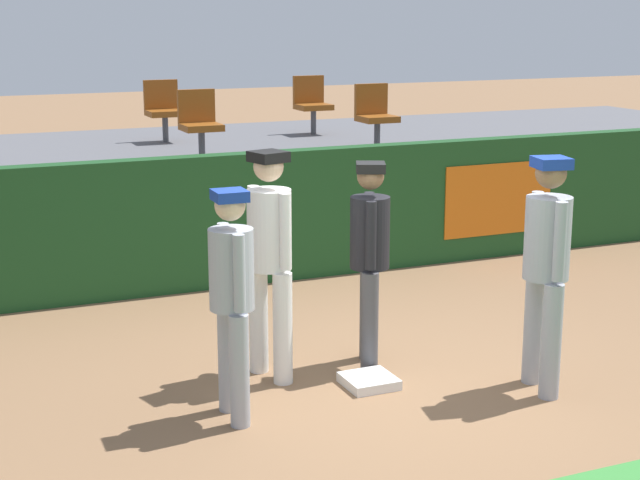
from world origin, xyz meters
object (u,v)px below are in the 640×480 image
seat_back_right (312,101)px  player_runner_visitor (232,289)px  player_coach_visitor (546,258)px  seat_back_center (163,107)px  player_fielder_home (269,249)px  player_umpire (370,250)px  first_base (369,381)px  seat_front_center (199,121)px  seat_front_right (375,113)px

seat_back_right → player_runner_visitor: bearing=-117.4°
player_coach_visitor → seat_back_center: 7.28m
player_coach_visitor → seat_back_right: seat_back_right is taller
player_fielder_home → player_umpire: player_fielder_home is taller
first_base → seat_front_center: bearing=89.6°
player_umpire → seat_back_right: 6.47m
player_coach_visitor → seat_front_right: bearing=179.4°
first_base → seat_back_right: bearing=70.9°
player_umpire → seat_back_center: size_ratio=2.09×
first_base → player_umpire: size_ratio=0.23×
seat_front_right → player_runner_visitor: bearing=-126.3°
first_base → player_umpire: player_umpire is taller
seat_back_right → seat_front_center: same height
player_fielder_home → player_umpire: 0.88m
first_base → seat_back_right: size_ratio=0.48×
seat_front_center → first_base: bearing=-90.4°
player_runner_visitor → seat_front_center: bearing=167.7°
player_fielder_home → seat_back_right: 6.73m
seat_back_right → player_fielder_home: bearing=-115.9°
seat_front_right → seat_back_center: (-2.35, 1.80, 0.00)m
seat_back_center → first_base: bearing=-90.5°
player_fielder_home → seat_front_center: seat_front_center is taller
seat_back_right → seat_front_center: size_ratio=1.00×
first_base → player_fielder_home: (-0.66, 0.52, 1.05)m
player_fielder_home → player_umpire: (0.87, -0.07, -0.08)m
seat_front_right → seat_back_right: same height
seat_front_center → player_coach_visitor: bearing=-77.5°
player_runner_visitor → player_umpire: player_umpire is taller
player_coach_visitor → seat_front_right: 5.52m
first_base → player_umpire: bearing=64.4°
seat_back_right → seat_front_center: 2.87m
player_fielder_home → player_runner_visitor: (-0.55, -0.69, -0.09)m
player_fielder_home → first_base: bearing=36.4°
first_base → seat_back_right: seat_back_right is taller
player_runner_visitor → seat_front_right: (3.61, 4.92, 0.67)m
player_runner_visitor → seat_front_right: seat_front_right is taller
player_coach_visitor → seat_front_right: (1.18, 5.36, 0.58)m
seat_front_right → seat_back_right: (-0.14, 1.80, 0.00)m
seat_back_right → first_base: bearing=-109.1°
first_base → player_coach_visitor: player_coach_visitor is taller
player_fielder_home → seat_back_right: bearing=138.6°
first_base → seat_front_center: size_ratio=0.48×
player_fielder_home → seat_front_right: 5.25m
player_umpire → seat_back_center: bearing=-154.6°
first_base → seat_front_center: seat_front_center is taller
seat_back_center → player_runner_visitor: bearing=-100.6°
first_base → player_runner_visitor: size_ratio=0.23×
player_runner_visitor → seat_front_center: size_ratio=2.06×
seat_front_right → seat_back_right: bearing=94.3°
player_umpire → seat_back_center: (-0.16, 6.10, 0.65)m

